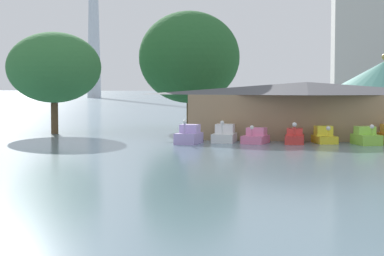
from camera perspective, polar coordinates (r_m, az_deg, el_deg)
The scene contains 9 objects.
pedal_boat_lavender at distance 48.48m, azimuth -0.27°, elevation -0.69°, with size 1.90×2.62×1.80m.
pedal_boat_white at distance 49.98m, azimuth 2.85°, elevation -0.61°, with size 1.74×2.88×1.69m.
pedal_boat_pink at distance 49.03m, azimuth 5.56°, elevation -0.79°, with size 2.09×2.60×1.38m.
pedal_boat_red at distance 49.29m, azimuth 8.92°, elevation -0.80°, with size 1.42×2.98×1.63m.
pedal_boat_yellow at distance 49.95m, azimuth 11.42°, elevation -0.72°, with size 1.96×2.71×1.33m.
pedal_boat_lime at distance 49.27m, azimuth 14.90°, elevation -0.79°, with size 2.18×2.77×1.52m.
boathouse at distance 54.79m, azimuth 9.94°, elevation 1.65°, with size 20.08×8.79×4.61m.
shoreline_tree_tall_left at distance 60.16m, azimuth -11.92°, elevation 5.17°, with size 8.43×8.43×9.12m.
shoreline_tree_mid at distance 66.66m, azimuth -0.24°, elevation 6.18°, with size 10.21×10.21×11.88m.
Camera 1 is at (9.95, -12.16, 4.10)m, focal length 61.32 mm.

